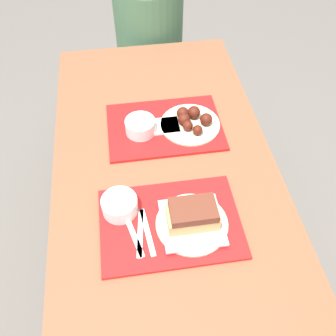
% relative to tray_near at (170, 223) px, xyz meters
% --- Properties ---
extents(ground_plane, '(12.00, 12.00, 0.00)m').
position_rel_tray_near_xyz_m(ground_plane, '(0.02, 0.20, -0.78)').
color(ground_plane, '#605B56').
extents(picnic_table, '(0.80, 1.65, 0.78)m').
position_rel_tray_near_xyz_m(picnic_table, '(0.02, 0.20, -0.11)').
color(picnic_table, brown).
rests_on(picnic_table, ground_plane).
extents(picnic_bench_far, '(0.76, 0.28, 0.47)m').
position_rel_tray_near_xyz_m(picnic_bench_far, '(0.02, 1.24, -0.39)').
color(picnic_bench_far, brown).
rests_on(picnic_bench_far, ground_plane).
extents(tray_near, '(0.44, 0.31, 0.01)m').
position_rel_tray_near_xyz_m(tray_near, '(0.00, 0.00, 0.00)').
color(tray_near, red).
rests_on(tray_near, picnic_table).
extents(tray_far, '(0.44, 0.31, 0.01)m').
position_rel_tray_near_xyz_m(tray_far, '(0.04, 0.43, 0.00)').
color(tray_far, red).
rests_on(tray_far, picnic_table).
extents(bowl_coleslaw_near, '(0.11, 0.11, 0.06)m').
position_rel_tray_near_xyz_m(bowl_coleslaw_near, '(-0.15, 0.07, 0.04)').
color(bowl_coleslaw_near, white).
rests_on(bowl_coleslaw_near, tray_near).
extents(brisket_sandwich_plate, '(0.23, 0.23, 0.10)m').
position_rel_tray_near_xyz_m(brisket_sandwich_plate, '(0.07, -0.02, 0.04)').
color(brisket_sandwich_plate, beige).
rests_on(brisket_sandwich_plate, tray_near).
extents(plastic_fork_near, '(0.04, 0.17, 0.00)m').
position_rel_tray_near_xyz_m(plastic_fork_near, '(-0.10, -0.03, 0.01)').
color(plastic_fork_near, white).
rests_on(plastic_fork_near, tray_near).
extents(plastic_knife_near, '(0.03, 0.17, 0.00)m').
position_rel_tray_near_xyz_m(plastic_knife_near, '(-0.07, -0.03, 0.01)').
color(plastic_knife_near, white).
rests_on(plastic_knife_near, tray_near).
extents(plastic_spoon_near, '(0.06, 0.17, 0.00)m').
position_rel_tray_near_xyz_m(plastic_spoon_near, '(-0.12, -0.03, 0.01)').
color(plastic_spoon_near, white).
rests_on(plastic_spoon_near, tray_near).
extents(condiment_packet, '(0.04, 0.03, 0.01)m').
position_rel_tray_near_xyz_m(condiment_packet, '(0.02, 0.07, 0.01)').
color(condiment_packet, teal).
rests_on(condiment_packet, tray_near).
extents(bowl_coleslaw_far, '(0.11, 0.11, 0.06)m').
position_rel_tray_near_xyz_m(bowl_coleslaw_far, '(-0.05, 0.41, 0.04)').
color(bowl_coleslaw_far, white).
rests_on(bowl_coleslaw_far, tray_far).
extents(wings_plate_far, '(0.23, 0.23, 0.06)m').
position_rel_tray_near_xyz_m(wings_plate_far, '(0.15, 0.42, 0.03)').
color(wings_plate_far, beige).
rests_on(wings_plate_far, tray_far).
extents(napkin_far, '(0.13, 0.09, 0.01)m').
position_rel_tray_near_xyz_m(napkin_far, '(0.04, 0.43, 0.01)').
color(napkin_far, white).
rests_on(napkin_far, tray_far).
extents(person_seated_across, '(0.36, 0.36, 0.70)m').
position_rel_tray_near_xyz_m(person_seated_across, '(0.07, 1.24, -0.03)').
color(person_seated_across, '#477051').
rests_on(person_seated_across, picnic_bench_far).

